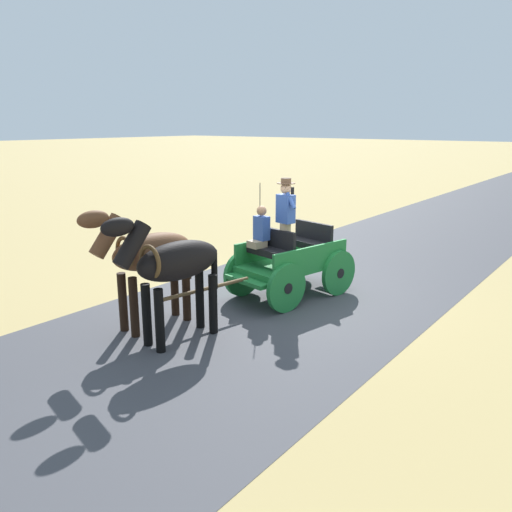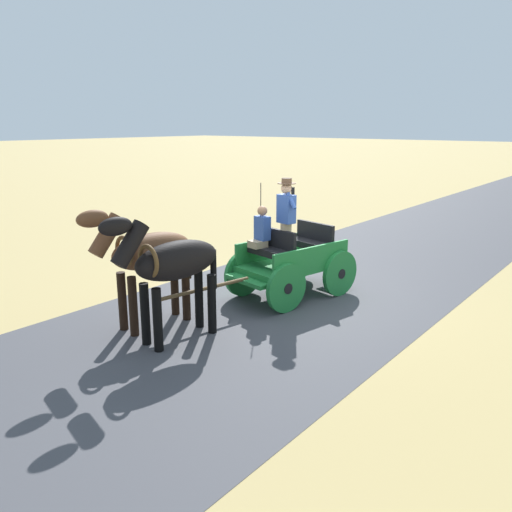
% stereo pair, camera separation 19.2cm
% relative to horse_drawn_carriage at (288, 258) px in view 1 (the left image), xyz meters
% --- Properties ---
extents(ground_plane, '(200.00, 200.00, 0.00)m').
position_rel_horse_drawn_carriage_xyz_m(ground_plane, '(-0.14, -0.06, -0.82)').
color(ground_plane, tan).
extents(road_surface, '(5.67, 160.00, 0.01)m').
position_rel_horse_drawn_carriage_xyz_m(road_surface, '(-0.14, -0.06, -0.81)').
color(road_surface, '#424247').
rests_on(road_surface, ground).
extents(horse_drawn_carriage, '(1.86, 4.51, 2.50)m').
position_rel_horse_drawn_carriage_xyz_m(horse_drawn_carriage, '(0.00, 0.00, 0.00)').
color(horse_drawn_carriage, '#1E7233').
rests_on(horse_drawn_carriage, ground).
extents(horse_near_side, '(0.77, 2.15, 2.21)m').
position_rel_horse_drawn_carriage_xyz_m(horse_near_side, '(0.18, 3.05, 0.51)').
color(horse_near_side, black).
rests_on(horse_near_side, ground).
extents(horse_off_side, '(0.78, 2.15, 2.21)m').
position_rel_horse_drawn_carriage_xyz_m(horse_off_side, '(0.98, 2.89, 0.51)').
color(horse_off_side, brown).
rests_on(horse_off_side, ground).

